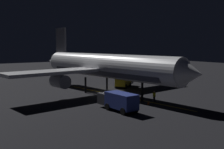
{
  "coord_description": "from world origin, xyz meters",
  "views": [
    {
      "loc": [
        26.39,
        39.94,
        8.55
      ],
      "look_at": [
        0.0,
        2.0,
        3.5
      ],
      "focal_mm": 43.76,
      "sensor_mm": 36.0,
      "label": 1
    }
  ],
  "objects": [
    {
      "name": "traffic_cone_far",
      "position": [
        0.16,
        11.39,
        0.25
      ],
      "size": [
        0.5,
        0.5,
        0.55
      ],
      "color": "#EA590F",
      "rests_on": "ground_plane"
    },
    {
      "name": "ground_crew_worker",
      "position": [
        -1.56,
        10.76,
        0.89
      ],
      "size": [
        0.4,
        0.4,
        1.74
      ],
      "color": "black",
      "rests_on": "ground_plane"
    },
    {
      "name": "traffic_cone_under_wing",
      "position": [
        -2.21,
        7.16,
        0.25
      ],
      "size": [
        0.5,
        0.5,
        0.55
      ],
      "color": "#EA590F",
      "rests_on": "ground_plane"
    },
    {
      "name": "traffic_cone_near_right",
      "position": [
        2.81,
        9.72,
        0.25
      ],
      "size": [
        0.5,
        0.5,
        0.55
      ],
      "color": "#EA590F",
      "rests_on": "ground_plane"
    },
    {
      "name": "airliner",
      "position": [
        0.07,
        -0.6,
        4.69
      ],
      "size": [
        35.01,
        39.34,
        12.15
      ],
      "color": "white",
      "rests_on": "ground_plane"
    },
    {
      "name": "ground_plane",
      "position": [
        0.0,
        0.0,
        -0.1
      ],
      "size": [
        180.0,
        180.0,
        0.2
      ],
      "primitive_type": "cube",
      "color": "black"
    },
    {
      "name": "catering_truck",
      "position": [
        -6.86,
        -3.54,
        1.2
      ],
      "size": [
        5.95,
        4.94,
        2.32
      ],
      "color": "gold",
      "rests_on": "ground_plane"
    },
    {
      "name": "apron_guide_stripe",
      "position": [
        -0.45,
        4.0,
        0.0
      ],
      "size": [
        3.6,
        28.13,
        0.01
      ],
      "primitive_type": "cube",
      "rotation": [
        0.0,
        0.0,
        0.12
      ],
      "color": "gold",
      "rests_on": "ground_plane"
    },
    {
      "name": "traffic_cone_near_left",
      "position": [
        -1.52,
        2.82,
        0.25
      ],
      "size": [
        0.5,
        0.5,
        0.55
      ],
      "color": "#EA590F",
      "rests_on": "ground_plane"
    },
    {
      "name": "baggage_truck",
      "position": [
        5.76,
        11.74,
        1.25
      ],
      "size": [
        2.47,
        6.46,
        2.39
      ],
      "color": "navy",
      "rests_on": "ground_plane"
    }
  ]
}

